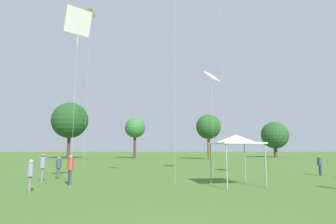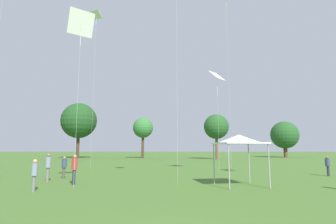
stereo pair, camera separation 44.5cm
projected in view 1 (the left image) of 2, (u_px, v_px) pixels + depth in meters
person_standing_1 at (59, 166)px, 18.73m from camera, size 0.42×0.42×1.58m
person_standing_2 at (31, 172)px, 13.08m from camera, size 0.37×0.37×1.63m
person_standing_3 at (70, 167)px, 15.73m from camera, size 0.46×0.46×1.80m
person_standing_4 at (43, 165)px, 17.05m from camera, size 0.36×0.36×1.84m
person_standing_6 at (320, 164)px, 21.19m from camera, size 0.39×0.39×1.56m
canopy_tent at (236, 140)px, 15.75m from camera, size 3.04×3.04×2.99m
kite_2 at (90, 20)px, 28.75m from camera, size 1.24×1.12×17.28m
kite_3 at (220, 7)px, 31.16m from camera, size 1.15×1.08×20.41m
kite_7 at (212, 78)px, 25.22m from camera, size 1.71×1.71×9.53m
kite_8 at (78, 23)px, 15.40m from camera, size 1.48×1.28×10.30m
distant_tree_0 at (70, 120)px, 56.02m from camera, size 7.61×7.61×11.88m
distant_tree_1 at (208, 127)px, 52.27m from camera, size 4.92×4.92×8.86m
distant_tree_2 at (275, 135)px, 62.79m from camera, size 6.40×6.40×8.46m
distant_tree_3 at (135, 128)px, 56.98m from camera, size 4.41×4.41×8.78m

